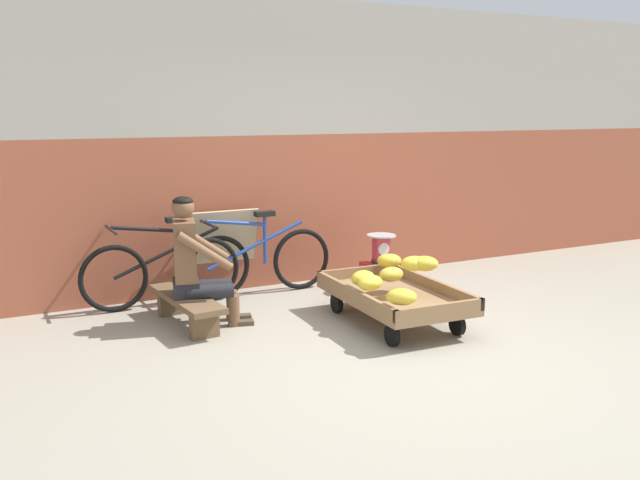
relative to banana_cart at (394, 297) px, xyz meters
The scene contains 12 objects.
ground_plane 0.90m from the banana_cart, 115.76° to the right, with size 80.00×80.00×0.00m, color gray.
back_wall 2.29m from the banana_cart, 101.43° to the left, with size 16.00×0.30×2.99m.
banana_cart is the anchor object (origin of this frame).
banana_pile 0.23m from the banana_cart, 137.90° to the right, with size 0.91×1.40×0.26m.
low_bench 1.82m from the banana_cart, 155.08° to the left, with size 0.40×1.12×0.27m.
vendor_seated 1.76m from the banana_cart, 154.55° to the left, with size 0.73×0.58×1.14m.
plastic_crate 1.12m from the banana_cart, 63.99° to the left, with size 0.36×0.28×0.30m.
weighing_scale 1.13m from the banana_cart, 63.96° to the left, with size 0.30×0.30×0.29m.
bicycle_near_left 2.19m from the banana_cart, 137.73° to the left, with size 1.66×0.48×0.86m.
bicycle_far_left 1.61m from the banana_cart, 117.06° to the left, with size 1.66×0.48×0.86m.
sign_board 1.98m from the banana_cart, 120.05° to the left, with size 0.70×0.28×0.87m.
shopping_bag 0.83m from the banana_cart, 49.37° to the left, with size 0.18×0.12×0.24m, color #D13D4C.
Camera 1 is at (-2.87, -4.12, 1.87)m, focal length 38.68 mm.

